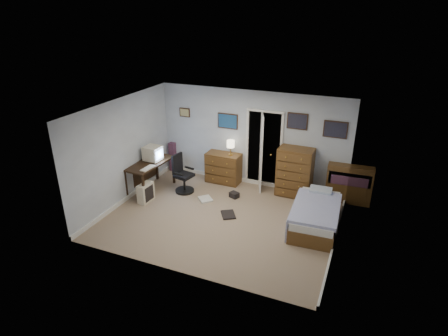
{
  "coord_description": "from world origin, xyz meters",
  "views": [
    {
      "loc": [
        2.84,
        -6.69,
        4.4
      ],
      "look_at": [
        -0.06,
        0.3,
        1.1
      ],
      "focal_mm": 30.0,
      "sensor_mm": 36.0,
      "label": 1
    }
  ],
  "objects_px": {
    "office_chair": "(182,178)",
    "tall_dresser": "(295,172)",
    "low_dresser": "(224,168)",
    "bed": "(315,215)",
    "computer_desk": "(147,168)"
  },
  "relations": [
    {
      "from": "low_dresser",
      "to": "tall_dresser",
      "type": "relative_size",
      "value": 0.74
    },
    {
      "from": "bed",
      "to": "low_dresser",
      "type": "bearing_deg",
      "value": 151.41
    },
    {
      "from": "computer_desk",
      "to": "tall_dresser",
      "type": "distance_m",
      "value": 3.71
    },
    {
      "from": "bed",
      "to": "computer_desk",
      "type": "bearing_deg",
      "value": 175.9
    },
    {
      "from": "tall_dresser",
      "to": "low_dresser",
      "type": "bearing_deg",
      "value": -178.82
    },
    {
      "from": "low_dresser",
      "to": "bed",
      "type": "distance_m",
      "value": 2.97
    },
    {
      "from": "office_chair",
      "to": "low_dresser",
      "type": "bearing_deg",
      "value": 61.92
    },
    {
      "from": "office_chair",
      "to": "computer_desk",
      "type": "bearing_deg",
      "value": -151.54
    },
    {
      "from": "office_chair",
      "to": "tall_dresser",
      "type": "distance_m",
      "value": 2.82
    },
    {
      "from": "office_chair",
      "to": "tall_dresser",
      "type": "bearing_deg",
      "value": 29.61
    },
    {
      "from": "computer_desk",
      "to": "low_dresser",
      "type": "relative_size",
      "value": 1.53
    },
    {
      "from": "office_chair",
      "to": "bed",
      "type": "relative_size",
      "value": 0.54
    },
    {
      "from": "office_chair",
      "to": "tall_dresser",
      "type": "relative_size",
      "value": 0.8
    },
    {
      "from": "computer_desk",
      "to": "tall_dresser",
      "type": "xyz_separation_m",
      "value": [
        3.53,
        1.17,
        0.02
      ]
    },
    {
      "from": "low_dresser",
      "to": "tall_dresser",
      "type": "distance_m",
      "value": 1.93
    }
  ]
}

